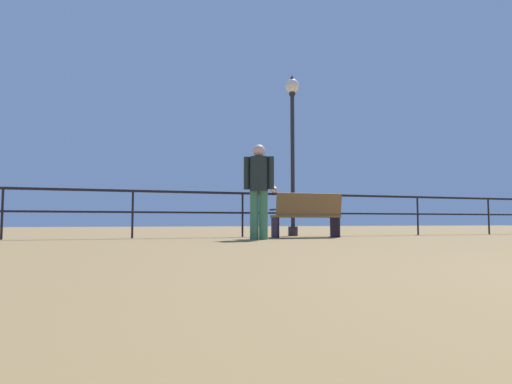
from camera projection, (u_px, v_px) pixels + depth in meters
name	position (u px, v px, depth m)	size (l,w,h in m)	color
pier_railing	(291.00, 204.00, 9.88)	(25.70, 0.05, 0.98)	black
bench_near_left	(307.00, 213.00, 9.09)	(1.47, 0.67, 0.93)	brown
lamppost_center	(292.00, 132.00, 10.34)	(0.34, 0.34, 3.88)	#272328
person_by_bench	(259.00, 185.00, 8.14)	(0.53, 0.34, 1.80)	#3F7950
seagull_on_rail	(274.00, 189.00, 9.78)	(0.20, 0.42, 0.20)	silver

